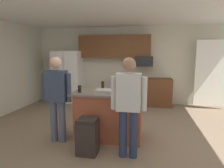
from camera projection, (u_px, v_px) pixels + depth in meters
floor at (112, 132)px, 4.20m from camera, size 7.04×7.04×0.00m
ceiling at (112, 7)px, 3.81m from camera, size 7.04×7.04×0.00m
back_wall at (127, 65)px, 6.72m from camera, size 6.40×0.10×2.60m
french_door_window_panel at (210, 73)px, 5.88m from camera, size 0.90×0.06×2.00m
cabinet_run_upper at (114, 47)px, 6.51m from camera, size 2.40×0.38×0.75m
cabinet_run_lower at (143, 92)px, 6.43m from camera, size 1.80×0.63×0.90m
refrigerator at (68, 77)px, 6.74m from camera, size 0.95×0.76×1.79m
microwave_over_range at (144, 61)px, 6.30m from camera, size 0.56×0.40×0.32m
kitchen_island at (109, 114)px, 3.88m from camera, size 1.41×0.84×0.94m
person_guest_by_door at (57, 94)px, 3.62m from camera, size 0.57×0.22×1.62m
person_host_foreground at (129, 102)px, 3.06m from camera, size 0.57×0.22×1.62m
glass_stout_tall at (103, 85)px, 4.10m from camera, size 0.06×0.06×0.16m
mug_ceramic_white at (134, 88)px, 3.91m from camera, size 0.13×0.08×0.10m
mug_blue_stoneware at (132, 91)px, 3.56m from camera, size 0.13×0.08×0.10m
tumbler_amber at (80, 89)px, 3.74m from camera, size 0.07×0.07×0.14m
serving_tray at (107, 91)px, 3.79m from camera, size 0.44×0.30×0.04m
trash_bin at (88, 136)px, 3.27m from camera, size 0.34×0.34×0.61m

